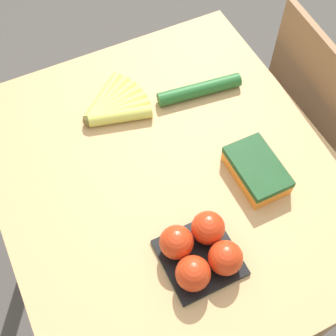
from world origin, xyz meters
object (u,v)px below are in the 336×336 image
(tomato_pack, at_px, (201,251))
(cucumber_near, at_px, (199,90))
(chair, at_px, (319,127))
(banana_bunch, at_px, (113,106))
(carrot_bag, at_px, (257,169))

(tomato_pack, relative_size, cucumber_near, 0.69)
(chair, distance_m, tomato_pack, 0.83)
(chair, bearing_deg, tomato_pack, 119.55)
(chair, height_order, cucumber_near, chair)
(tomato_pack, bearing_deg, banana_bunch, -178.64)
(chair, relative_size, banana_bunch, 4.75)
(banana_bunch, relative_size, cucumber_near, 0.77)
(tomato_pack, xyz_separation_m, cucumber_near, (-0.46, 0.24, -0.02))
(carrot_bag, bearing_deg, cucumber_near, -179.94)
(tomato_pack, distance_m, carrot_bag, 0.28)
(chair, relative_size, tomato_pack, 5.34)
(chair, height_order, banana_bunch, chair)
(banana_bunch, bearing_deg, chair, 76.47)
(chair, height_order, carrot_bag, chair)
(carrot_bag, bearing_deg, chair, 114.41)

